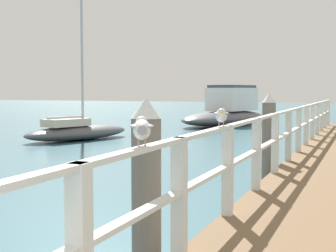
{
  "coord_description": "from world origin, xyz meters",
  "views": [
    {
      "loc": [
        0.45,
        0.03,
        2.01
      ],
      "look_at": [
        -2.34,
        6.96,
        1.47
      ],
      "focal_mm": 52.96,
      "sensor_mm": 36.0,
      "label": 1
    }
  ],
  "objects_px": {
    "boat_2": "(227,112)",
    "boat_4": "(77,131)",
    "dock_piling_near": "(146,200)",
    "seagull_foreground": "(142,128)",
    "seagull_background": "(221,115)",
    "dock_piling_far": "(269,139)"
  },
  "relations": [
    {
      "from": "dock_piling_near",
      "to": "seagull_foreground",
      "type": "bearing_deg",
      "value": -67.37
    },
    {
      "from": "dock_piling_far",
      "to": "seagull_background",
      "type": "distance_m",
      "value": 5.06
    },
    {
      "from": "dock_piling_near",
      "to": "boat_4",
      "type": "xyz_separation_m",
      "value": [
        -8.9,
        12.85,
        -0.61
      ]
    },
    {
      "from": "dock_piling_near",
      "to": "seagull_foreground",
      "type": "height_order",
      "value": "dock_piling_near"
    },
    {
      "from": "seagull_background",
      "to": "dock_piling_far",
      "type": "bearing_deg",
      "value": -102.62
    },
    {
      "from": "seagull_background",
      "to": "dock_piling_near",
      "type": "bearing_deg",
      "value": 55.34
    },
    {
      "from": "seagull_foreground",
      "to": "boat_4",
      "type": "relative_size",
      "value": 0.07
    },
    {
      "from": "seagull_background",
      "to": "boat_4",
      "type": "bearing_deg",
      "value": -68.44
    },
    {
      "from": "dock_piling_far",
      "to": "seagull_foreground",
      "type": "bearing_deg",
      "value": -86.97
    },
    {
      "from": "dock_piling_far",
      "to": "boat_2",
      "type": "distance_m",
      "value": 18.17
    },
    {
      "from": "boat_2",
      "to": "boat_4",
      "type": "relative_size",
      "value": 1.24
    },
    {
      "from": "dock_piling_far",
      "to": "boat_4",
      "type": "bearing_deg",
      "value": 143.23
    },
    {
      "from": "dock_piling_near",
      "to": "boat_2",
      "type": "xyz_separation_m",
      "value": [
        -5.55,
        23.49,
        -0.22
      ]
    },
    {
      "from": "dock_piling_near",
      "to": "seagull_background",
      "type": "distance_m",
      "value": 1.47
    },
    {
      "from": "seagull_foreground",
      "to": "boat_4",
      "type": "height_order",
      "value": "boat_4"
    },
    {
      "from": "dock_piling_far",
      "to": "seagull_background",
      "type": "bearing_deg",
      "value": -85.62
    },
    {
      "from": "seagull_foreground",
      "to": "boat_2",
      "type": "distance_m",
      "value": 25.12
    },
    {
      "from": "boat_2",
      "to": "seagull_foreground",
      "type": "bearing_deg",
      "value": -62.51
    },
    {
      "from": "boat_4",
      "to": "seagull_background",
      "type": "bearing_deg",
      "value": -31.61
    },
    {
      "from": "dock_piling_near",
      "to": "boat_2",
      "type": "bearing_deg",
      "value": 103.29
    },
    {
      "from": "boat_2",
      "to": "boat_4",
      "type": "distance_m",
      "value": 11.17
    },
    {
      "from": "seagull_background",
      "to": "boat_2",
      "type": "xyz_separation_m",
      "value": [
        -5.93,
        22.29,
        -0.97
      ]
    }
  ]
}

